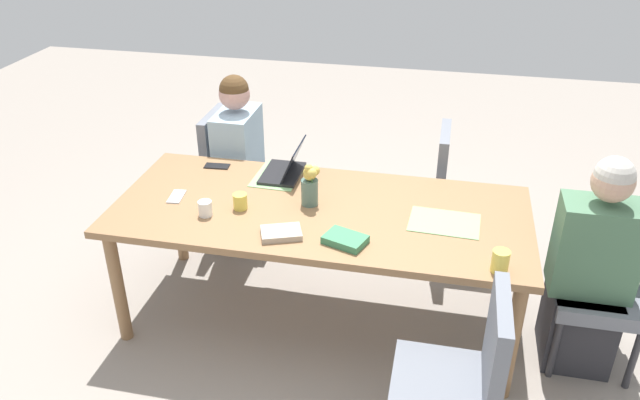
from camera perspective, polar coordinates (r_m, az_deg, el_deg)
ground_plane at (r=3.82m, az=0.00°, el=-10.44°), size 10.00×10.00×0.00m
dining_table at (r=3.43m, az=0.00°, el=-1.76°), size 2.24×0.98×0.74m
chair_head_left_left_near at (r=3.60m, az=23.85°, el=-6.12°), size 0.44×0.44×0.90m
person_head_left_left_near at (r=3.51m, az=23.17°, el=-6.37°), size 0.40×0.36×1.19m
chair_near_left_mid at (r=4.40m, az=-7.94°, el=2.77°), size 0.44×0.44×0.90m
person_near_left_mid at (r=4.31m, az=-7.29°, el=2.66°), size 0.36×0.40×1.19m
chair_near_left_far at (r=4.19m, az=12.37°, el=0.95°), size 0.44×0.44×0.90m
chair_far_right_near at (r=2.81m, az=12.77°, el=-15.18°), size 0.44×0.44×0.90m
flower_vase at (r=3.38m, az=-0.91°, el=1.43°), size 0.10×0.10×0.24m
placemat_head_left_left_near at (r=3.32m, az=11.19°, el=-2.00°), size 0.37×0.28×0.00m
placemat_near_left_mid at (r=3.74m, az=-3.81°, el=2.25°), size 0.27×0.37×0.00m
laptop_near_left_mid at (r=3.73m, az=-3.13°, el=2.84°), size 0.22×0.32×0.20m
coffee_mug_near_left at (r=3.40m, az=-7.24°, el=-0.13°), size 0.08×0.08×0.09m
coffee_mug_near_right at (r=3.36m, az=-10.35°, el=-0.75°), size 0.07×0.07×0.08m
coffee_mug_centre_left at (r=2.99m, az=16.00°, el=-5.35°), size 0.08×0.08×0.11m
book_red_cover at (r=3.09m, az=2.30°, el=-3.59°), size 0.24×0.20×0.04m
book_blue_cover at (r=3.15m, az=-3.54°, el=-3.00°), size 0.24×0.20×0.03m
phone_black at (r=3.89m, az=-9.30°, el=3.05°), size 0.15×0.08×0.01m
phone_silver at (r=3.59m, az=-12.85°, el=0.31°), size 0.09×0.16×0.01m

